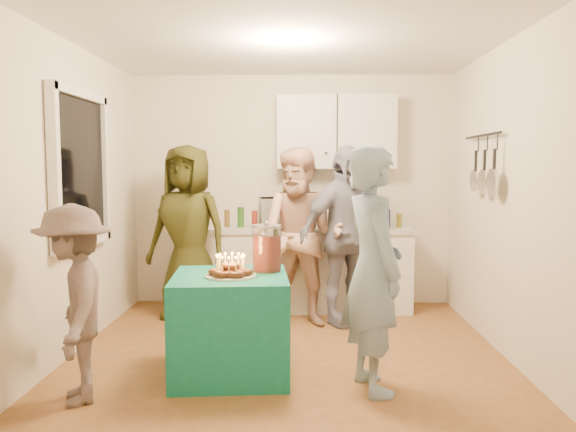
{
  "coord_description": "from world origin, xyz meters",
  "views": [
    {
      "loc": [
        0.11,
        -4.42,
        1.57
      ],
      "look_at": [
        0.0,
        0.35,
        1.15
      ],
      "focal_mm": 35.0,
      "sensor_mm": 36.0,
      "label": 1
    }
  ],
  "objects_px": {
    "party_table": "(231,325)",
    "counter": "(309,270)",
    "woman_back_left": "(188,232)",
    "child_near_left": "(74,304)",
    "microwave": "(287,212)",
    "woman_back_center": "(301,237)",
    "man_birthday": "(373,269)",
    "punch_jar": "(267,249)",
    "woman_back_right": "(344,235)"
  },
  "relations": [
    {
      "from": "party_table",
      "to": "counter",
      "type": "bearing_deg",
      "value": 72.65
    },
    {
      "from": "party_table",
      "to": "woman_back_left",
      "type": "xyz_separation_m",
      "value": [
        -0.64,
        1.61,
        0.52
      ]
    },
    {
      "from": "party_table",
      "to": "child_near_left",
      "type": "distance_m",
      "value": 1.14
    },
    {
      "from": "microwave",
      "to": "woman_back_center",
      "type": "bearing_deg",
      "value": -84.19
    },
    {
      "from": "counter",
      "to": "woman_back_left",
      "type": "relative_size",
      "value": 1.23
    },
    {
      "from": "party_table",
      "to": "man_birthday",
      "type": "relative_size",
      "value": 0.49
    },
    {
      "from": "punch_jar",
      "to": "man_birthday",
      "type": "height_order",
      "value": "man_birthday"
    },
    {
      "from": "woman_back_left",
      "to": "child_near_left",
      "type": "distance_m",
      "value": 2.17
    },
    {
      "from": "punch_jar",
      "to": "child_near_left",
      "type": "distance_m",
      "value": 1.44
    },
    {
      "from": "woman_back_right",
      "to": "counter",
      "type": "bearing_deg",
      "value": 86.88
    },
    {
      "from": "punch_jar",
      "to": "child_near_left",
      "type": "bearing_deg",
      "value": -150.7
    },
    {
      "from": "party_table",
      "to": "woman_back_left",
      "type": "relative_size",
      "value": 0.47
    },
    {
      "from": "woman_back_left",
      "to": "child_near_left",
      "type": "xyz_separation_m",
      "value": [
        -0.33,
        -2.13,
        -0.23
      ]
    },
    {
      "from": "counter",
      "to": "child_near_left",
      "type": "bearing_deg",
      "value": -122.44
    },
    {
      "from": "woman_back_left",
      "to": "party_table",
      "type": "bearing_deg",
      "value": -51.31
    },
    {
      "from": "counter",
      "to": "woman_back_center",
      "type": "bearing_deg",
      "value": -97.74
    },
    {
      "from": "counter",
      "to": "woman_back_right",
      "type": "xyz_separation_m",
      "value": [
        0.34,
        -0.58,
        0.46
      ]
    },
    {
      "from": "punch_jar",
      "to": "woman_back_center",
      "type": "relative_size",
      "value": 0.19
    },
    {
      "from": "woman_back_center",
      "to": "man_birthday",
      "type": "bearing_deg",
      "value": -55.32
    },
    {
      "from": "child_near_left",
      "to": "counter",
      "type": "bearing_deg",
      "value": 126.14
    },
    {
      "from": "counter",
      "to": "woman_back_center",
      "type": "height_order",
      "value": "woman_back_center"
    },
    {
      "from": "woman_back_right",
      "to": "child_near_left",
      "type": "height_order",
      "value": "woman_back_right"
    },
    {
      "from": "man_birthday",
      "to": "woman_back_right",
      "type": "height_order",
      "value": "woman_back_right"
    },
    {
      "from": "microwave",
      "to": "woman_back_right",
      "type": "distance_m",
      "value": 0.84
    },
    {
      "from": "microwave",
      "to": "child_near_left",
      "type": "height_order",
      "value": "child_near_left"
    },
    {
      "from": "microwave",
      "to": "woman_back_center",
      "type": "xyz_separation_m",
      "value": [
        0.16,
        -0.62,
        -0.19
      ]
    },
    {
      "from": "party_table",
      "to": "woman_back_right",
      "type": "xyz_separation_m",
      "value": [
        0.96,
        1.41,
        0.51
      ]
    },
    {
      "from": "punch_jar",
      "to": "man_birthday",
      "type": "distance_m",
      "value": 0.89
    },
    {
      "from": "microwave",
      "to": "party_table",
      "type": "height_order",
      "value": "microwave"
    },
    {
      "from": "man_birthday",
      "to": "woman_back_right",
      "type": "relative_size",
      "value": 0.96
    },
    {
      "from": "party_table",
      "to": "child_near_left",
      "type": "relative_size",
      "value": 0.64
    },
    {
      "from": "party_table",
      "to": "man_birthday",
      "type": "height_order",
      "value": "man_birthday"
    },
    {
      "from": "counter",
      "to": "man_birthday",
      "type": "distance_m",
      "value": 2.33
    },
    {
      "from": "woman_back_center",
      "to": "woman_back_right",
      "type": "relative_size",
      "value": 0.99
    },
    {
      "from": "woman_back_center",
      "to": "woman_back_right",
      "type": "xyz_separation_m",
      "value": [
        0.43,
        0.05,
        0.01
      ]
    },
    {
      "from": "woman_back_left",
      "to": "woman_back_center",
      "type": "bearing_deg",
      "value": 4.96
    },
    {
      "from": "woman_back_left",
      "to": "woman_back_right",
      "type": "bearing_deg",
      "value": 9.8
    },
    {
      "from": "party_table",
      "to": "child_near_left",
      "type": "height_order",
      "value": "child_near_left"
    },
    {
      "from": "woman_back_left",
      "to": "woman_back_right",
      "type": "relative_size",
      "value": 1.01
    },
    {
      "from": "child_near_left",
      "to": "microwave",
      "type": "bearing_deg",
      "value": 130.31
    },
    {
      "from": "microwave",
      "to": "punch_jar",
      "type": "distance_m",
      "value": 1.82
    },
    {
      "from": "man_birthday",
      "to": "woman_back_center",
      "type": "xyz_separation_m",
      "value": [
        -0.5,
        1.63,
        0.02
      ]
    },
    {
      "from": "microwave",
      "to": "punch_jar",
      "type": "bearing_deg",
      "value": -102.04
    },
    {
      "from": "party_table",
      "to": "woman_back_center",
      "type": "distance_m",
      "value": 1.55
    },
    {
      "from": "man_birthday",
      "to": "woman_back_right",
      "type": "bearing_deg",
      "value": -12.34
    },
    {
      "from": "microwave",
      "to": "man_birthday",
      "type": "relative_size",
      "value": 0.34
    },
    {
      "from": "woman_back_right",
      "to": "child_near_left",
      "type": "xyz_separation_m",
      "value": [
        -1.94,
        -1.93,
        -0.23
      ]
    },
    {
      "from": "counter",
      "to": "punch_jar",
      "type": "bearing_deg",
      "value": -101.08
    },
    {
      "from": "woman_back_left",
      "to": "woman_back_center",
      "type": "height_order",
      "value": "woman_back_left"
    },
    {
      "from": "counter",
      "to": "man_birthday",
      "type": "xyz_separation_m",
      "value": [
        0.41,
        -2.25,
        0.43
      ]
    }
  ]
}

